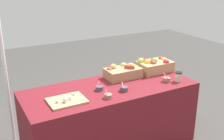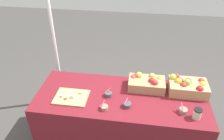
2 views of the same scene
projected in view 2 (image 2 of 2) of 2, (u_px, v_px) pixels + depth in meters
ground_plane at (120, 140)px, 2.85m from camera, size 10.00×10.00×0.00m
table at (121, 120)px, 2.65m from camera, size 1.90×0.76×0.74m
apple_crate_left at (188, 86)px, 2.46m from camera, size 0.42×0.27×0.19m
apple_crate_middle at (146, 83)px, 2.53m from camera, size 0.41×0.25×0.17m
cutting_board_front at (71, 97)px, 2.41m from camera, size 0.36×0.28×0.06m
sample_bowl_near at (104, 107)px, 2.26m from camera, size 0.08×0.08×0.09m
sample_bowl_mid at (183, 111)px, 2.21m from camera, size 0.09×0.09×0.10m
sample_bowl_far at (127, 105)px, 2.29m from camera, size 0.09×0.09×0.09m
sample_bowl_extra at (108, 94)px, 2.43m from camera, size 0.08×0.08×0.09m
coffee_cup at (197, 114)px, 2.14m from camera, size 0.08×0.08×0.11m
tent_pole at (54, 43)px, 2.94m from camera, size 0.04×0.04×2.03m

